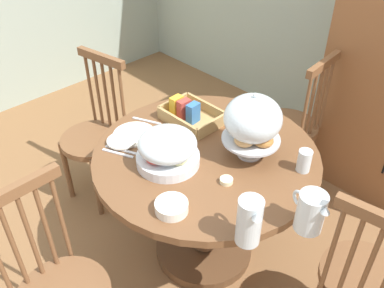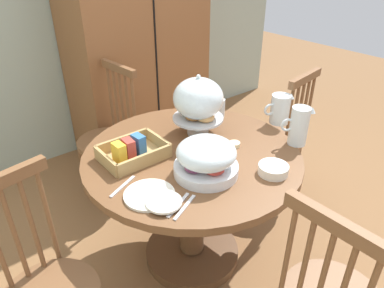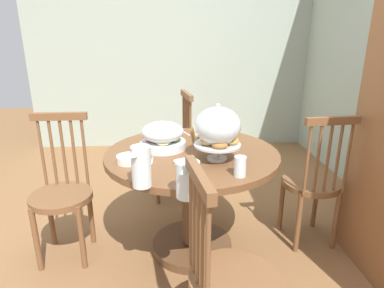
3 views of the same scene
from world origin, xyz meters
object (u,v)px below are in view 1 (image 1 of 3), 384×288
cereal_basket (189,114)px  butter_dish (226,181)px  fruit_platter_covered (168,149)px  pastry_stand_with_dome (253,121)px  windsor_chair_near_window (364,283)px  cereal_bowl (172,207)px  windsor_chair_facing_door (96,138)px  orange_juice_pitcher (249,223)px  china_plate_large (134,134)px  milk_pitcher (310,213)px  drinking_glass (304,161)px  dining_table (205,187)px  windsor_chair_by_cabinet (291,128)px  china_plate_small (122,141)px

cereal_basket → butter_dish: 0.53m
fruit_platter_covered → pastry_stand_with_dome: bearing=55.4°
windsor_chair_near_window → cereal_bowl: (-0.68, -0.49, 0.31)m
windsor_chair_facing_door → cereal_basket: size_ratio=3.09×
fruit_platter_covered → orange_juice_pitcher: orange_juice_pitcher is taller
windsor_chair_facing_door → china_plate_large: 0.57m
pastry_stand_with_dome → cereal_basket: 0.45m
milk_pitcher → cereal_bowl: milk_pitcher is taller
drinking_glass → dining_table: bearing=-150.4°
milk_pitcher → butter_dish: (-0.40, -0.03, -0.07)m
pastry_stand_with_dome → dining_table: bearing=-138.1°
pastry_stand_with_dome → fruit_platter_covered: bearing=-124.6°
milk_pitcher → butter_dish: size_ratio=3.19×
windsor_chair_by_cabinet → drinking_glass: windsor_chair_by_cabinet is taller
orange_juice_pitcher → windsor_chair_near_window: bearing=46.9°
fruit_platter_covered → china_plate_large: bearing=175.0°
milk_pitcher → cereal_basket: bearing=167.4°
windsor_chair_near_window → windsor_chair_facing_door: bearing=-172.2°
milk_pitcher → windsor_chair_facing_door: bearing=-177.3°
dining_table → windsor_chair_by_cabinet: 0.86m
windsor_chair_by_cabinet → orange_juice_pitcher: bearing=-64.2°
orange_juice_pitcher → china_plate_large: size_ratio=0.94×
cereal_basket → drinking_glass: bearing=7.5°
windsor_chair_facing_door → cereal_basket: bearing=24.6°
pastry_stand_with_dome → butter_dish: (0.06, -0.23, -0.19)m
fruit_platter_covered → cereal_bowl: size_ratio=2.14×
cereal_basket → cereal_bowl: cereal_basket is taller
windsor_chair_near_window → china_plate_small: windsor_chair_near_window is taller
windsor_chair_by_cabinet → orange_juice_pitcher: (0.55, -1.13, 0.38)m
windsor_chair_near_window → butter_dish: windsor_chair_near_window is taller
fruit_platter_covered → china_plate_large: size_ratio=1.36×
windsor_chair_by_cabinet → cereal_bowl: windsor_chair_by_cabinet is taller
fruit_platter_covered → milk_pitcher: size_ratio=1.57×
china_plate_small → cereal_bowl: (0.53, -0.13, 0.01)m
butter_dish → pastry_stand_with_dome: bearing=103.9°
china_plate_large → butter_dish: (0.58, 0.07, 0.01)m
china_plate_small → cereal_bowl: 0.54m
orange_juice_pitcher → drinking_glass: size_ratio=1.89×
windsor_chair_near_window → milk_pitcher: bearing=-145.2°
milk_pitcher → windsor_chair_near_window: bearing=34.8°
cereal_basket → milk_pitcher: bearing=-12.6°
windsor_chair_near_window → butter_dish: size_ratio=16.25×
dining_table → orange_juice_pitcher: size_ratio=5.37×
pastry_stand_with_dome → windsor_chair_facing_door: bearing=-165.1°
pastry_stand_with_dome → cereal_bowl: pastry_stand_with_dome is taller
pastry_stand_with_dome → china_plate_small: pastry_stand_with_dome is taller
windsor_chair_near_window → drinking_glass: bearing=164.8°
fruit_platter_covered → china_plate_large: fruit_platter_covered is taller
butter_dish → cereal_basket: bearing=154.3°
butter_dish → orange_juice_pitcher: bearing=-34.1°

